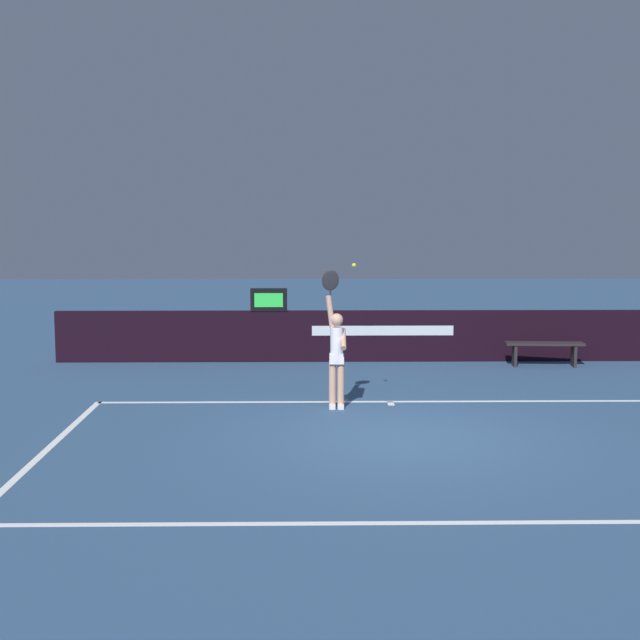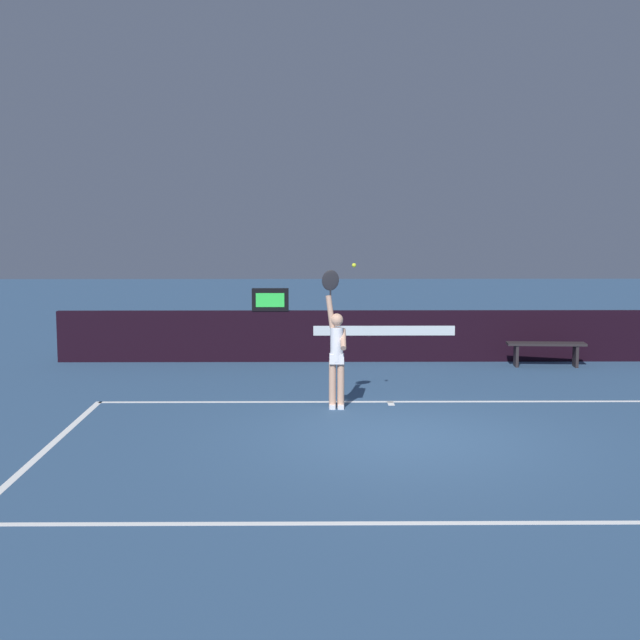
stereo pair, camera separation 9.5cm
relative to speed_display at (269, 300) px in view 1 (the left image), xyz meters
name	(u,v)px [view 1 (the left image)]	position (x,y,z in m)	size (l,w,h in m)	color
ground_plane	(406,438)	(2.25, -6.58, -1.36)	(60.00, 60.00, 0.00)	#304F73
court_lines	(410,447)	(2.25, -7.06, -1.35)	(10.13, 6.06, 0.00)	white
back_wall	(372,336)	(2.25, 0.00, -0.80)	(13.73, 0.17, 1.11)	black
speed_display	(269,300)	(0.00, 0.00, 0.00)	(0.79, 0.20, 0.48)	black
tennis_player	(336,352)	(1.31, -4.59, -0.41)	(0.42, 0.46, 2.32)	tan
tennis_ball	(354,265)	(1.59, -4.65, 1.03)	(0.07, 0.07, 0.07)	#D3E42D
courtside_bench_near	(544,348)	(5.83, -0.69, -0.96)	(1.65, 0.45, 0.51)	#282224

